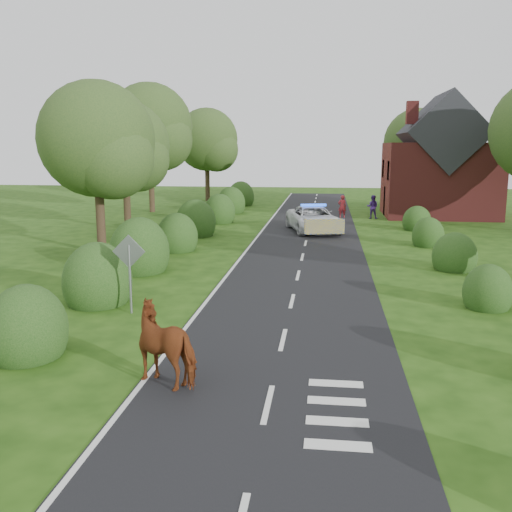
# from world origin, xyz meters

# --- Properties ---
(ground) EXTENTS (120.00, 120.00, 0.00)m
(ground) POSITION_xyz_m (0.00, 0.00, 0.00)
(ground) COLOR #1D3F0E
(road) EXTENTS (6.00, 70.00, 0.02)m
(road) POSITION_xyz_m (0.00, 15.00, 0.01)
(road) COLOR black
(road) RESTS_ON ground
(road_markings) EXTENTS (4.96, 70.00, 0.01)m
(road_markings) POSITION_xyz_m (-1.60, 12.93, 0.03)
(road_markings) COLOR white
(road_markings) RESTS_ON road
(hedgerow_left) EXTENTS (2.75, 50.41, 3.00)m
(hedgerow_left) POSITION_xyz_m (-6.51, 11.69, 0.75)
(hedgerow_left) COLOR #163F12
(hedgerow_left) RESTS_ON ground
(hedgerow_right) EXTENTS (2.10, 45.78, 2.10)m
(hedgerow_right) POSITION_xyz_m (6.60, 11.21, 0.55)
(hedgerow_right) COLOR #163F12
(hedgerow_right) RESTS_ON ground
(tree_left_a) EXTENTS (5.74, 5.60, 8.38)m
(tree_left_a) POSITION_xyz_m (-9.75, 11.86, 5.34)
(tree_left_a) COLOR #332316
(tree_left_a) RESTS_ON ground
(tree_left_b) EXTENTS (5.74, 5.60, 8.07)m
(tree_left_b) POSITION_xyz_m (-11.25, 19.86, 5.04)
(tree_left_b) COLOR #332316
(tree_left_b) RESTS_ON ground
(tree_left_c) EXTENTS (6.97, 6.80, 10.22)m
(tree_left_c) POSITION_xyz_m (-12.70, 29.83, 6.53)
(tree_left_c) COLOR #332316
(tree_left_c) RESTS_ON ground
(tree_left_d) EXTENTS (6.15, 6.00, 8.89)m
(tree_left_d) POSITION_xyz_m (-10.23, 39.85, 5.64)
(tree_left_d) COLOR #332316
(tree_left_d) RESTS_ON ground
(tree_right_c) EXTENTS (6.15, 6.00, 8.58)m
(tree_right_c) POSITION_xyz_m (9.27, 37.85, 5.34)
(tree_right_c) COLOR #332316
(tree_right_c) RESTS_ON ground
(road_sign) EXTENTS (1.06, 0.08, 2.53)m
(road_sign) POSITION_xyz_m (-5.00, 2.00, 1.65)
(road_sign) COLOR gray
(road_sign) RESTS_ON ground
(house) EXTENTS (8.00, 7.40, 9.17)m
(house) POSITION_xyz_m (9.49, 30.00, 3.79)
(house) COLOR maroon
(house) RESTS_ON ground
(cow) EXTENTS (2.39, 1.85, 1.51)m
(cow) POSITION_xyz_m (-2.33, -3.04, 0.75)
(cow) COLOR #70330F
(cow) RESTS_ON ground
(police_van) EXTENTS (3.95, 6.17, 1.73)m
(police_van) POSITION_xyz_m (0.30, 20.55, 0.79)
(police_van) COLOR silver
(police_van) RESTS_ON ground
(pedestrian_red) EXTENTS (0.66, 0.48, 1.68)m
(pedestrian_red) POSITION_xyz_m (2.25, 27.88, 0.84)
(pedestrian_red) COLOR red
(pedestrian_red) RESTS_ON ground
(pedestrian_purple) EXTENTS (0.96, 0.81, 1.73)m
(pedestrian_purple) POSITION_xyz_m (4.45, 27.68, 0.86)
(pedestrian_purple) COLOR #48247D
(pedestrian_purple) RESTS_ON ground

